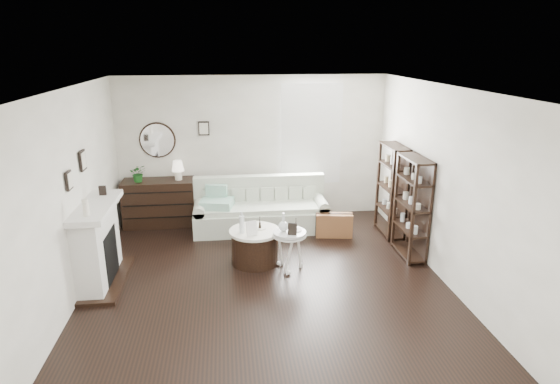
{
  "coord_description": "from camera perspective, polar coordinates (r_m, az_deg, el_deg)",
  "views": [
    {
      "loc": [
        -0.51,
        -5.92,
        3.21
      ],
      "look_at": [
        0.28,
        0.8,
        1.08
      ],
      "focal_mm": 30.0,
      "sensor_mm": 36.0,
      "label": 1
    }
  ],
  "objects": [
    {
      "name": "dresser",
      "position": [
        8.92,
        -14.48,
        -1.26
      ],
      "size": [
        1.29,
        0.55,
        0.86
      ],
      "color": "black",
      "rests_on": "ground"
    },
    {
      "name": "card_frame_ped",
      "position": [
        6.72,
        1.51,
        -4.55
      ],
      "size": [
        0.14,
        0.08,
        0.17
      ],
      "primitive_type": "cube",
      "rotation": [
        -0.21,
        0.0,
        -0.25
      ],
      "color": "black",
      "rests_on": "pedestal_table"
    },
    {
      "name": "card_frame_drum",
      "position": [
        6.88,
        -3.48,
        -4.43
      ],
      "size": [
        0.17,
        0.11,
        0.22
      ],
      "primitive_type": "cube",
      "rotation": [
        -0.21,
        0.0,
        0.32
      ],
      "color": "white",
      "rests_on": "drum_table"
    },
    {
      "name": "pedestal_table",
      "position": [
        6.89,
        1.17,
        -5.23
      ],
      "size": [
        0.5,
        0.5,
        0.6
      ],
      "rotation": [
        0.0,
        0.0,
        -0.19
      ],
      "color": "silver",
      "rests_on": "ground"
    },
    {
      "name": "eiffel_drum",
      "position": [
        7.13,
        -2.47,
        -3.83
      ],
      "size": [
        0.1,
        0.1,
        0.17
      ],
      "primitive_type": null,
      "rotation": [
        0.0,
        0.0,
        0.02
      ],
      "color": "black",
      "rests_on": "drum_table"
    },
    {
      "name": "potted_plant",
      "position": [
        8.76,
        -16.89,
        2.2
      ],
      "size": [
        0.32,
        0.29,
        0.32
      ],
      "primitive_type": "imported",
      "rotation": [
        0.0,
        0.0,
        0.18
      ],
      "color": "#164E18",
      "rests_on": "dresser"
    },
    {
      "name": "room",
      "position": [
        8.85,
        1.45,
        6.97
      ],
      "size": [
        5.5,
        5.5,
        5.5
      ],
      "color": "black",
      "rests_on": "ground"
    },
    {
      "name": "shelf_unit_near",
      "position": [
        7.55,
        15.76,
        -1.82
      ],
      "size": [
        0.3,
        0.8,
        1.6
      ],
      "color": "black",
      "rests_on": "ground"
    },
    {
      "name": "eiffel_ped",
      "position": [
        6.89,
        1.95,
        -4.04
      ],
      "size": [
        0.12,
        0.12,
        0.17
      ],
      "primitive_type": null,
      "rotation": [
        0.0,
        0.0,
        0.33
      ],
      "color": "black",
      "rests_on": "pedestal_table"
    },
    {
      "name": "suitcase",
      "position": [
        8.23,
        6.61,
        -4.04
      ],
      "size": [
        0.65,
        0.3,
        0.42
      ],
      "primitive_type": "cube",
      "rotation": [
        0.0,
        0.0,
        -0.15
      ],
      "color": "brown",
      "rests_on": "ground"
    },
    {
      "name": "table_lamp",
      "position": [
        8.71,
        -12.33,
        2.6
      ],
      "size": [
        0.26,
        0.26,
        0.35
      ],
      "primitive_type": null,
      "rotation": [
        0.0,
        0.0,
        0.16
      ],
      "color": "beige",
      "rests_on": "dresser"
    },
    {
      "name": "fireplace",
      "position": [
        7.0,
        -21.25,
        -6.21
      ],
      "size": [
        0.5,
        1.4,
        1.84
      ],
      "color": "silver",
      "rests_on": "ground"
    },
    {
      "name": "sofa",
      "position": [
        8.52,
        -2.37,
        -2.46
      ],
      "size": [
        2.4,
        0.83,
        0.93
      ],
      "color": "#B6C0AB",
      "rests_on": "ground"
    },
    {
      "name": "quilt",
      "position": [
        8.31,
        -7.72,
        -1.37
      ],
      "size": [
        0.63,
        0.56,
        0.14
      ],
      "primitive_type": "cube",
      "rotation": [
        0.0,
        0.0,
        -0.22
      ],
      "color": "#227D58",
      "rests_on": "sofa"
    },
    {
      "name": "shelf_unit_far",
      "position": [
        8.34,
        13.47,
        0.2
      ],
      "size": [
        0.3,
        0.8,
        1.6
      ],
      "color": "black",
      "rests_on": "ground"
    },
    {
      "name": "flask_ped",
      "position": [
        6.83,
        0.43,
        -3.7
      ],
      "size": [
        0.15,
        0.15,
        0.28
      ],
      "primitive_type": null,
      "color": "silver",
      "rests_on": "pedestal_table"
    },
    {
      "name": "bottle_drum",
      "position": [
        6.96,
        -4.69,
        -3.71
      ],
      "size": [
        0.08,
        0.08,
        0.33
      ],
      "primitive_type": "cylinder",
      "color": "silver",
      "rests_on": "drum_table"
    },
    {
      "name": "drum_table",
      "position": [
        7.21,
        -3.09,
        -6.6
      ],
      "size": [
        0.77,
        0.77,
        0.54
      ],
      "rotation": [
        0.0,
        0.0,
        -0.08
      ],
      "color": "black",
      "rests_on": "ground"
    }
  ]
}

